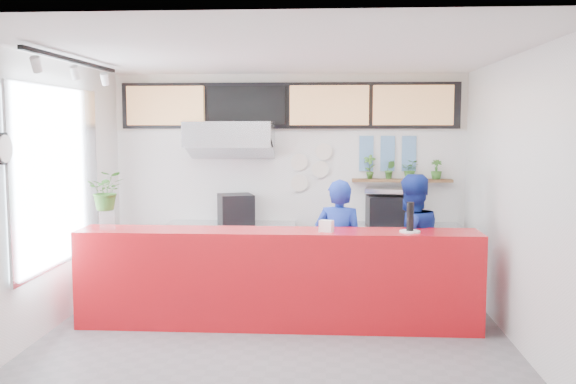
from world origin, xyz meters
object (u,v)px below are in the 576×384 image
at_px(staff_center, 339,248).
at_px(staff_right, 410,246).
at_px(service_counter, 277,278).
at_px(espresso_machine, 390,210).
at_px(panini_oven, 236,209).
at_px(pepper_mill, 410,217).

xyz_separation_m(staff_center, staff_right, (0.84, 0.01, 0.03)).
height_order(service_counter, staff_center, staff_center).
bearing_deg(espresso_machine, service_counter, -132.61).
bearing_deg(panini_oven, staff_center, -62.00).
distance_m(staff_right, pepper_mill, 0.68).
bearing_deg(staff_right, espresso_machine, -110.06).
xyz_separation_m(panini_oven, staff_center, (1.43, -1.33, -0.29)).
height_order(panini_oven, espresso_machine, panini_oven).
distance_m(espresso_machine, staff_center, 1.54).
bearing_deg(staff_right, panini_oven, -55.24).
xyz_separation_m(service_counter, panini_oven, (-0.73, 1.80, 0.55)).
xyz_separation_m(espresso_machine, staff_center, (-0.72, -1.33, -0.28)).
xyz_separation_m(panini_oven, staff_right, (2.27, -1.32, -0.25)).
xyz_separation_m(staff_center, pepper_mill, (0.76, -0.52, 0.46)).
bearing_deg(espresso_machine, staff_right, -89.36).
bearing_deg(service_counter, pepper_mill, -2.01).
height_order(espresso_machine, staff_center, staff_center).
height_order(service_counter, staff_right, staff_right).
xyz_separation_m(service_counter, pepper_mill, (1.46, -0.05, 0.72)).
bearing_deg(staff_center, staff_right, -166.03).
bearing_deg(panini_oven, pepper_mill, -59.15).
xyz_separation_m(espresso_machine, staff_right, (0.11, -1.32, -0.25)).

